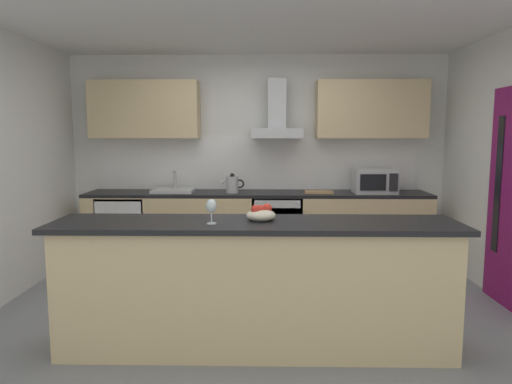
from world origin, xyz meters
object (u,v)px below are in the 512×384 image
(fruit_bowl, at_px, (261,214))
(kettle, at_px, (232,184))
(range_hood, at_px, (277,120))
(wine_glass, at_px, (211,207))
(chopping_board, at_px, (319,192))
(refrigerator, at_px, (126,230))
(sink, at_px, (174,190))
(oven, at_px, (277,228))
(microwave, at_px, (374,181))

(fruit_bowl, bearing_deg, kettle, 99.39)
(range_hood, relative_size, wine_glass, 4.05)
(kettle, relative_size, chopping_board, 0.85)
(refrigerator, height_order, wine_glass, wine_glass)
(kettle, relative_size, wine_glass, 1.62)
(kettle, xyz_separation_m, fruit_bowl, (0.37, -2.22, 0.02))
(sink, relative_size, kettle, 1.73)
(oven, xyz_separation_m, sink, (-1.27, 0.01, 0.47))
(oven, height_order, fruit_bowl, fruit_bowl)
(microwave, distance_m, kettle, 1.72)
(refrigerator, relative_size, chopping_board, 2.50)
(oven, height_order, refrigerator, oven)
(wine_glass, bearing_deg, kettle, 90.41)
(kettle, height_order, wine_glass, wine_glass)
(refrigerator, relative_size, range_hood, 1.18)
(wine_glass, height_order, fruit_bowl, wine_glass)
(sink, bearing_deg, fruit_bowl, -64.23)
(microwave, relative_size, wine_glass, 2.81)
(oven, height_order, range_hood, range_hood)
(oven, distance_m, chopping_board, 0.68)
(fruit_bowl, bearing_deg, sink, 115.77)
(sink, bearing_deg, microwave, -0.91)
(microwave, relative_size, kettle, 1.73)
(sink, bearing_deg, chopping_board, -1.12)
(wine_glass, bearing_deg, refrigerator, 119.25)
(oven, height_order, kettle, kettle)
(fruit_bowl, bearing_deg, microwave, 58.76)
(sink, distance_m, kettle, 0.73)
(kettle, xyz_separation_m, wine_glass, (0.02, -2.38, 0.10))
(oven, bearing_deg, range_hood, 90.00)
(sink, xyz_separation_m, chopping_board, (1.78, -0.03, -0.02))
(sink, height_order, wine_glass, sink)
(sink, relative_size, range_hood, 0.69)
(microwave, xyz_separation_m, kettle, (-1.72, -0.01, -0.04))
(refrigerator, height_order, chopping_board, chopping_board)
(chopping_board, bearing_deg, kettle, -179.46)
(kettle, bearing_deg, oven, 3.57)
(oven, distance_m, fruit_bowl, 2.33)
(wine_glass, relative_size, fruit_bowl, 0.81)
(oven, bearing_deg, sink, 179.50)
(microwave, xyz_separation_m, range_hood, (-1.18, 0.16, 0.74))
(oven, bearing_deg, kettle, -176.43)
(fruit_bowl, xyz_separation_m, chopping_board, (0.69, 2.23, -0.11))
(refrigerator, xyz_separation_m, kettle, (1.33, -0.03, 0.58))
(wine_glass, xyz_separation_m, chopping_board, (1.04, 2.39, -0.19))
(kettle, bearing_deg, refrigerator, 178.67)
(range_hood, xyz_separation_m, fruit_bowl, (-0.17, -2.39, -0.76))
(fruit_bowl, distance_m, chopping_board, 2.34)
(oven, height_order, microwave, microwave)
(fruit_bowl, bearing_deg, oven, 85.62)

